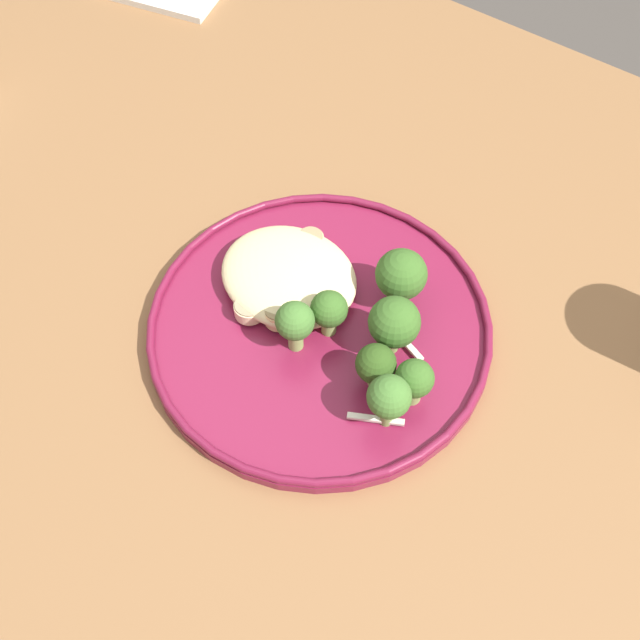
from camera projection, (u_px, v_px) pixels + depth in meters
The scene contains 19 objects.
ground at pixel (306, 603), 1.30m from camera, with size 6.00×6.00×0.00m, color #47423D.
wooden_dining_table at pixel (296, 408), 0.75m from camera, with size 1.40×1.00×0.74m.
dinner_plate at pixel (320, 328), 0.70m from camera, with size 0.29×0.29×0.02m.
noodle_bed at pixel (289, 276), 0.71m from camera, with size 0.12×0.10×0.03m.
seared_scallop_half_hidden at pixel (311, 242), 0.73m from camera, with size 0.02×0.02×0.02m.
seared_scallop_center_golden at pixel (329, 279), 0.71m from camera, with size 0.03×0.03×0.02m.
seared_scallop_rear_pale at pixel (263, 243), 0.73m from camera, with size 0.02×0.02×0.01m.
seared_scallop_left_edge at pixel (250, 257), 0.72m from camera, with size 0.03×0.03×0.02m.
seared_scallop_tilted_round at pixel (249, 308), 0.69m from camera, with size 0.03×0.03×0.01m.
seared_scallop_right_edge at pixel (278, 314), 0.69m from camera, with size 0.02×0.02×0.02m.
broccoli_floret_small_sprig at pixel (389, 398), 0.61m from camera, with size 0.03×0.03×0.06m.
broccoli_floret_split_head at pixel (376, 365), 0.64m from camera, with size 0.03×0.03×0.05m.
broccoli_floret_beside_noodles at pixel (295, 323), 0.66m from camera, with size 0.03×0.03×0.05m.
broccoli_floret_rear_charred at pixel (401, 275), 0.68m from camera, with size 0.04×0.04×0.06m.
broccoli_floret_left_leaning at pixel (414, 380), 0.63m from camera, with size 0.03×0.03×0.05m.
broccoli_floret_tall_stalk at pixel (394, 323), 0.65m from camera, with size 0.04×0.04×0.06m.
broccoli_floret_near_rim at pixel (329, 310), 0.67m from camera, with size 0.03×0.03×0.05m.
onion_sliver_curled_piece at pixel (403, 339), 0.68m from camera, with size 0.05×0.01×0.00m, color silver.
onion_sliver_short_strip at pixel (376, 419), 0.64m from camera, with size 0.04×0.01×0.00m, color silver.
Camera 1 is at (-0.22, 0.27, 1.33)m, focal length 46.43 mm.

